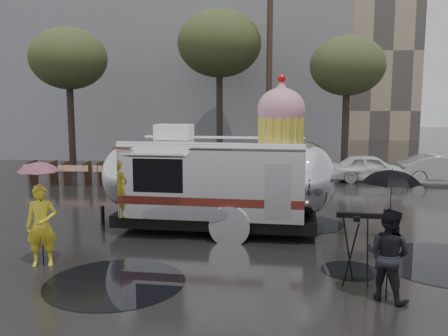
# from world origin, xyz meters

# --- Properties ---
(ground) EXTENTS (120.00, 120.00, 0.00)m
(ground) POSITION_xyz_m (0.00, 0.00, 0.00)
(ground) COLOR black
(ground) RESTS_ON ground
(puddles) EXTENTS (9.71, 7.21, 0.01)m
(puddles) POSITION_xyz_m (3.52, 1.11, 0.00)
(puddles) COLOR black
(puddles) RESTS_ON ground
(grey_building) EXTENTS (22.00, 12.00, 13.00)m
(grey_building) POSITION_xyz_m (-4.00, 24.00, 6.50)
(grey_building) COLOR slate
(grey_building) RESTS_ON ground
(utility_pole) EXTENTS (1.60, 0.28, 9.00)m
(utility_pole) POSITION_xyz_m (2.50, 14.00, 4.62)
(utility_pole) COLOR #473323
(utility_pole) RESTS_ON ground
(tree_left) EXTENTS (3.64, 3.64, 6.95)m
(tree_left) POSITION_xyz_m (-7.00, 13.00, 5.48)
(tree_left) COLOR #382D26
(tree_left) RESTS_ON ground
(tree_mid) EXTENTS (4.20, 4.20, 8.03)m
(tree_mid) POSITION_xyz_m (0.00, 15.00, 6.34)
(tree_mid) COLOR #382D26
(tree_mid) RESTS_ON ground
(tree_right) EXTENTS (3.36, 3.36, 6.42)m
(tree_right) POSITION_xyz_m (6.00, 13.00, 5.06)
(tree_right) COLOR #382D26
(tree_right) RESTS_ON ground
(barricade_row) EXTENTS (4.30, 0.80, 1.00)m
(barricade_row) POSITION_xyz_m (-5.55, 9.96, 0.52)
(barricade_row) COLOR #473323
(barricade_row) RESTS_ON ground
(airstream_trailer) EXTENTS (7.94, 3.15, 4.28)m
(airstream_trailer) POSITION_xyz_m (1.25, 3.48, 1.50)
(airstream_trailer) COLOR silver
(airstream_trailer) RESTS_ON ground
(person_left) EXTENTS (0.72, 0.57, 1.75)m
(person_left) POSITION_xyz_m (-2.24, 0.26, 0.88)
(person_left) COLOR yellow
(person_left) RESTS_ON ground
(umbrella_pink) EXTENTS (1.06, 1.06, 2.27)m
(umbrella_pink) POSITION_xyz_m (-2.24, 0.26, 1.91)
(umbrella_pink) COLOR #CD7696
(umbrella_pink) RESTS_ON ground
(person_right) EXTENTS (0.90, 0.82, 1.64)m
(person_right) POSITION_xyz_m (4.67, -0.87, 0.82)
(person_right) COLOR black
(person_right) RESTS_ON ground
(umbrella_black) EXTENTS (1.20, 1.20, 2.37)m
(umbrella_black) POSITION_xyz_m (4.67, -0.87, 1.96)
(umbrella_black) COLOR black
(umbrella_black) RESTS_ON ground
(tripod) EXTENTS (0.50, 0.56, 1.34)m
(tripod) POSITION_xyz_m (4.23, -0.20, 0.77)
(tripod) COLOR black
(tripod) RESTS_ON ground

